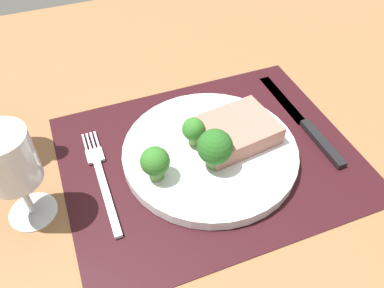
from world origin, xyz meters
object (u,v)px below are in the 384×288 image
at_px(steak, 235,131).
at_px(plate, 210,152).
at_px(wine_glass, 10,164).
at_px(knife, 306,124).
at_px(fork, 101,178).

bearing_deg(steak, plate, -170.92).
height_order(plate, wine_glass, wine_glass).
bearing_deg(steak, knife, -0.57).
xyz_separation_m(fork, wine_glass, (-0.09, -0.02, 0.09)).
bearing_deg(knife, steak, 176.38).
bearing_deg(wine_glass, fork, 12.49).
distance_m(plate, knife, 0.16).
height_order(plate, fork, plate).
bearing_deg(wine_glass, knife, 1.63).
relative_size(steak, wine_glass, 0.82).
xyz_separation_m(plate, wine_glass, (-0.25, -0.01, 0.08)).
bearing_deg(plate, wine_glass, -178.52).
distance_m(plate, steak, 0.05).
bearing_deg(plate, fork, 174.76).
bearing_deg(knife, fork, 175.35).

